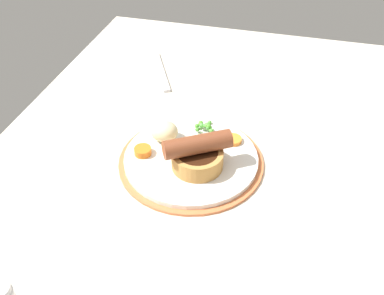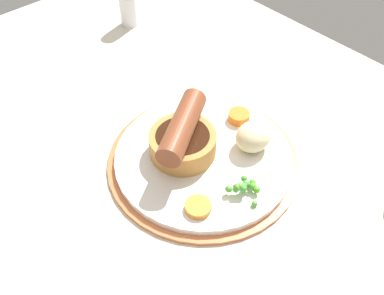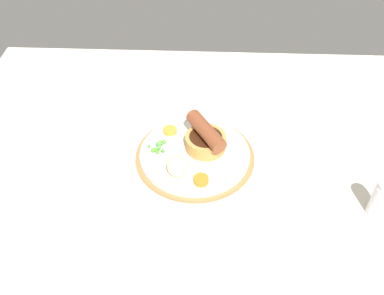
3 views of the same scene
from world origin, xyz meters
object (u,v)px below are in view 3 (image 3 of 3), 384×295
object	(u,v)px
dinner_plate	(195,155)
salt_shaker	(380,199)
sausage_pudding	(206,138)
potato_chunk_0	(178,166)
pea_pile	(159,146)
carrot_slice_3	(170,131)
fork	(42,207)
carrot_slice_1	(201,180)

from	to	relation	value
dinner_plate	salt_shaker	size ratio (longest dim) A/B	3.15
sausage_pudding	potato_chunk_0	size ratio (longest dim) A/B	2.28
pea_pile	potato_chunk_0	world-z (taller)	potato_chunk_0
carrot_slice_3	salt_shaker	xyz separation A→B (cm)	(-40.35, 19.61, 2.22)
dinner_plate	potato_chunk_0	distance (cm)	7.24
fork	sausage_pudding	bearing A→B (deg)	-178.46
sausage_pudding	fork	size ratio (longest dim) A/B	0.63
potato_chunk_0	salt_shaker	bearing A→B (deg)	168.89
salt_shaker	carrot_slice_3	bearing A→B (deg)	-25.92
dinner_plate	fork	size ratio (longest dim) A/B	1.42
sausage_pudding	salt_shaker	size ratio (longest dim) A/B	1.40
carrot_slice_1	fork	bearing A→B (deg)	12.24
sausage_pudding	carrot_slice_1	xyz separation A→B (cm)	(0.65, 10.01, -1.99)
sausage_pudding	salt_shaker	distance (cm)	35.60
sausage_pudding	salt_shaker	world-z (taller)	salt_shaker
dinner_plate	sausage_pudding	bearing A→B (deg)	-142.72
salt_shaker	fork	bearing A→B (deg)	1.45
carrot_slice_3	salt_shaker	distance (cm)	44.92
potato_chunk_0	carrot_slice_3	distance (cm)	12.56
carrot_slice_1	fork	distance (cm)	30.94
sausage_pudding	carrot_slice_1	size ratio (longest dim) A/B	3.75
salt_shaker	sausage_pudding	bearing A→B (deg)	-24.84
potato_chunk_0	salt_shaker	size ratio (longest dim) A/B	0.61
pea_pile	fork	xyz separation A→B (cm)	(20.91, 15.52, -2.17)
carrot_slice_3	fork	size ratio (longest dim) A/B	0.18
fork	salt_shaker	bearing A→B (deg)	154.76
fork	salt_shaker	size ratio (longest dim) A/B	2.22
carrot_slice_3	fork	bearing A→B (deg)	42.93
carrot_slice_3	pea_pile	bearing A→B (deg)	71.62
salt_shaker	dinner_plate	bearing A→B (deg)	-21.05
sausage_pudding	pea_pile	world-z (taller)	sausage_pudding
carrot_slice_1	carrot_slice_3	distance (cm)	16.42
pea_pile	carrot_slice_1	size ratio (longest dim) A/B	1.36
sausage_pudding	potato_chunk_0	distance (cm)	9.33
carrot_slice_1	dinner_plate	bearing A→B (deg)	-79.49
dinner_plate	salt_shaker	distance (cm)	37.14
pea_pile	carrot_slice_1	world-z (taller)	pea_pile
pea_pile	salt_shaker	bearing A→B (deg)	161.77
sausage_pudding	carrot_slice_1	distance (cm)	10.23
salt_shaker	carrot_slice_1	bearing A→B (deg)	-8.54
dinner_plate	fork	xyz separation A→B (cm)	(28.65, 14.88, -0.27)
dinner_plate	potato_chunk_0	xyz separation A→B (cm)	(3.26, 5.86, 2.72)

